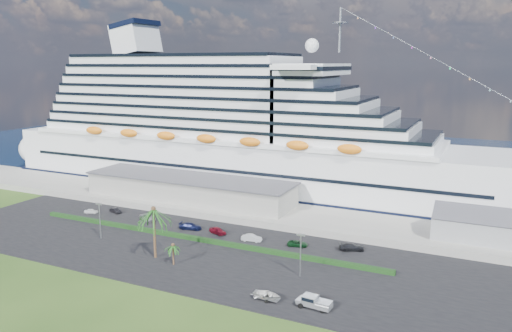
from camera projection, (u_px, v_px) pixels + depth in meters
The scene contains 22 objects.
ground at pixel (186, 274), 94.27m from camera, with size 420.00×420.00×0.00m, color #274617.
asphalt_lot at pixel (215, 254), 104.00m from camera, with size 140.00×38.00×0.12m, color black.
wharf at pixel (271, 213), 129.51m from camera, with size 240.00×20.00×1.80m, color gray.
water at pixel (356, 158), 209.39m from camera, with size 420.00×160.00×0.02m, color #0B1B32.
cruise_ship at pixel (239, 136), 156.58m from camera, with size 191.00×38.00×54.00m.
terminal_building at pixel (189, 188), 139.14m from camera, with size 61.00×15.00×6.30m.
port_shed at pixel (492, 228), 107.05m from camera, with size 24.00×12.31×7.37m.
hedge at pixel (195, 238), 111.67m from camera, with size 88.00×1.10×0.90m, color black.
lamp_post_left at pixel (100, 216), 111.99m from camera, with size 1.60×0.35×8.27m.
lamp_post_right at pixel (301, 250), 91.91m from camera, with size 1.60×0.35×8.27m.
palm_tall at pixel (154, 215), 100.13m from camera, with size 8.82×8.82×11.13m.
palm_short at pixel (173, 247), 97.62m from camera, with size 3.53×3.53×4.56m.
parked_car_0 at pixel (91, 211), 131.69m from camera, with size 1.44×3.58×1.22m, color white.
parked_car_1 at pixel (115, 211), 132.13m from camera, with size 1.34×3.85×1.27m, color black.
parked_car_2 at pixel (148, 217), 126.10m from camera, with size 2.43×5.27×1.47m, color gray.
parked_car_3 at pixel (190, 226), 119.04m from camera, with size 2.20×5.41×1.57m, color #11163C.
parked_car_4 at pixel (218, 231), 115.87m from camera, with size 1.83×4.54×1.55m, color maroon.
parked_car_5 at pixel (252, 238), 111.07m from camera, with size 1.60×4.59×1.51m, color silver.
parked_car_6 at pixel (298, 244), 108.01m from camera, with size 2.04×4.42×1.23m, color #0D3416.
parked_car_7 at pixel (351, 247), 105.63m from camera, with size 2.15×5.29×1.54m, color black.
pickup_truck at pixel (314, 302), 80.65m from camera, with size 5.92×2.57×2.03m.
boat_trailer at pixel (267, 295), 83.17m from camera, with size 5.42×3.43×1.57m.
Camera 1 is at (49.67, -74.09, 39.02)m, focal length 35.00 mm.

